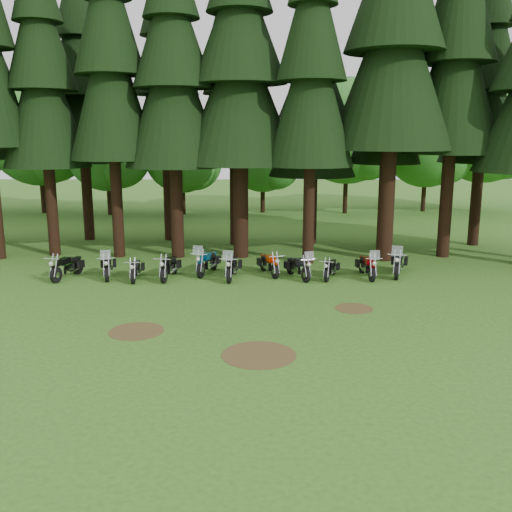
# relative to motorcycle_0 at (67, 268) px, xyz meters

# --- Properties ---
(ground) EXTENTS (120.00, 120.00, 0.00)m
(ground) POSITION_rel_motorcycle_0_xyz_m (7.50, -4.91, -0.49)
(ground) COLOR #33651F
(ground) RESTS_ON ground
(pine_front_2) EXTENTS (4.32, 4.32, 16.22)m
(pine_front_2) POSITION_rel_motorcycle_0_xyz_m (-2.27, 4.91, 9.23)
(pine_front_2) COLOR black
(pine_front_2) RESTS_ON ground
(pine_front_3) EXTENTS (4.32, 4.32, 17.57)m
(pine_front_3) POSITION_rel_motorcycle_0_xyz_m (1.21, 4.60, 10.04)
(pine_front_3) COLOR black
(pine_front_3) RESTS_ON ground
(pine_front_4) EXTENTS (4.95, 4.95, 16.33)m
(pine_front_4) POSITION_rel_motorcycle_0_xyz_m (4.29, 4.49, 9.29)
(pine_front_4) COLOR black
(pine_front_4) RESTS_ON ground
(pine_front_5) EXTENTS (5.81, 5.81, 16.72)m
(pine_front_5) POSITION_rel_motorcycle_0_xyz_m (7.57, 4.53, 9.52)
(pine_front_5) COLOR black
(pine_front_5) RESTS_ON ground
(pine_front_6) EXTENTS (4.15, 4.15, 16.75)m
(pine_front_6) POSITION_rel_motorcycle_0_xyz_m (10.94, 3.11, 9.54)
(pine_front_6) COLOR black
(pine_front_6) RESTS_ON ground
(pine_front_7) EXTENTS (5.98, 5.98, 19.41)m
(pine_front_7) POSITION_rel_motorcycle_0_xyz_m (14.87, 3.85, 11.14)
(pine_front_7) COLOR black
(pine_front_7) RESTS_ON ground
(pine_front_8) EXTENTS (4.79, 4.79, 18.63)m
(pine_front_8) POSITION_rel_motorcycle_0_xyz_m (18.12, 4.70, 10.67)
(pine_front_8) COLOR black
(pine_front_8) RESTS_ON ground
(pine_back_1) EXTENTS (4.52, 4.52, 16.22)m
(pine_back_1) POSITION_rel_motorcycle_0_xyz_m (-1.75, 9.44, 9.22)
(pine_back_1) COLOR black
(pine_back_1) RESTS_ON ground
(pine_back_2) EXTENTS (4.85, 4.85, 16.30)m
(pine_back_2) POSITION_rel_motorcycle_0_xyz_m (3.12, 9.49, 9.27)
(pine_back_2) COLOR black
(pine_back_2) RESTS_ON ground
(pine_back_3) EXTENTS (4.35, 4.35, 16.20)m
(pine_back_3) POSITION_rel_motorcycle_0_xyz_m (7.13, 8.03, 9.21)
(pine_back_3) COLOR black
(pine_back_3) RESTS_ON ground
(pine_back_4) EXTENTS (4.94, 4.94, 13.78)m
(pine_back_4) POSITION_rel_motorcycle_0_xyz_m (11.54, 8.34, 7.76)
(pine_back_4) COLOR black
(pine_back_4) RESTS_ON ground
(pine_back_5) EXTENTS (3.94, 3.94, 16.33)m
(pine_back_5) POSITION_rel_motorcycle_0_xyz_m (15.57, 7.95, 9.29)
(pine_back_5) COLOR black
(pine_back_5) RESTS_ON ground
(pine_back_6) EXTENTS (4.59, 4.59, 16.58)m
(pine_back_6) POSITION_rel_motorcycle_0_xyz_m (20.86, 7.88, 9.44)
(pine_back_6) COLOR black
(pine_back_6) RESTS_ON ground
(decid_1) EXTENTS (7.91, 7.69, 9.88)m
(decid_1) POSITION_rel_motorcycle_0_xyz_m (-8.48, 20.85, 5.35)
(decid_1) COLOR black
(decid_1) RESTS_ON ground
(decid_2) EXTENTS (6.72, 6.53, 8.40)m
(decid_2) POSITION_rel_motorcycle_0_xyz_m (-2.93, 19.87, 4.47)
(decid_2) COLOR black
(decid_2) RESTS_ON ground
(decid_3) EXTENTS (6.12, 5.95, 7.65)m
(decid_3) POSITION_rel_motorcycle_0_xyz_m (2.79, 20.22, 4.03)
(decid_3) COLOR black
(decid_3) RESTS_ON ground
(decid_4) EXTENTS (5.93, 5.76, 7.41)m
(decid_4) POSITION_rel_motorcycle_0_xyz_m (9.08, 21.41, 3.88)
(decid_4) COLOR black
(decid_4) RESTS_ON ground
(decid_5) EXTENTS (8.45, 8.21, 10.56)m
(decid_5) POSITION_rel_motorcycle_0_xyz_m (15.80, 20.80, 5.75)
(decid_5) COLOR black
(decid_5) RESTS_ON ground
(decid_6) EXTENTS (7.06, 6.86, 8.82)m
(decid_6) POSITION_rel_motorcycle_0_xyz_m (22.36, 22.10, 4.72)
(decid_6) COLOR black
(decid_6) RESTS_ON ground
(decid_7) EXTENTS (8.44, 8.20, 10.55)m
(decid_7) POSITION_rel_motorcycle_0_xyz_m (26.96, 21.92, 5.74)
(decid_7) COLOR black
(decid_7) RESTS_ON ground
(dirt_patch_0) EXTENTS (1.80, 1.80, 0.01)m
(dirt_patch_0) POSITION_rel_motorcycle_0_xyz_m (4.50, -6.91, -0.48)
(dirt_patch_0) COLOR #4C3D1E
(dirt_patch_0) RESTS_ON ground
(dirt_patch_1) EXTENTS (1.40, 1.40, 0.01)m
(dirt_patch_1) POSITION_rel_motorcycle_0_xyz_m (12.00, -4.41, -0.48)
(dirt_patch_1) COLOR #4C3D1E
(dirt_patch_1) RESTS_ON ground
(dirt_patch_2) EXTENTS (2.20, 2.20, 0.01)m
(dirt_patch_2) POSITION_rel_motorcycle_0_xyz_m (8.50, -8.91, -0.48)
(dirt_patch_2) COLOR #4C3D1E
(dirt_patch_2) RESTS_ON ground
(motorcycle_0) EXTENTS (0.78, 2.29, 0.95)m
(motorcycle_0) POSITION_rel_motorcycle_0_xyz_m (0.00, 0.00, 0.00)
(motorcycle_0) COLOR black
(motorcycle_0) RESTS_ON ground
(motorcycle_1) EXTENTS (0.75, 2.33, 1.47)m
(motorcycle_1) POSITION_rel_motorcycle_0_xyz_m (1.76, 0.17, 0.00)
(motorcycle_1) COLOR black
(motorcycle_1) RESTS_ON ground
(motorcycle_2) EXTENTS (0.34, 2.07, 0.84)m
(motorcycle_2) POSITION_rel_motorcycle_0_xyz_m (3.08, -0.21, -0.06)
(motorcycle_2) COLOR black
(motorcycle_2) RESTS_ON ground
(motorcycle_3) EXTENTS (0.44, 2.33, 0.95)m
(motorcycle_3) POSITION_rel_motorcycle_0_xyz_m (4.52, 0.01, -0.00)
(motorcycle_3) COLOR black
(motorcycle_3) RESTS_ON ground
(motorcycle_4) EXTENTS (0.95, 2.40, 1.52)m
(motorcycle_4) POSITION_rel_motorcycle_0_xyz_m (6.14, 0.90, 0.02)
(motorcycle_4) COLOR black
(motorcycle_4) RESTS_ON ground
(motorcycle_5) EXTENTS (0.56, 2.39, 1.50)m
(motorcycle_5) POSITION_rel_motorcycle_0_xyz_m (7.31, -0.02, 0.01)
(motorcycle_5) COLOR black
(motorcycle_5) RESTS_ON ground
(motorcycle_6) EXTENTS (0.84, 2.15, 0.90)m
(motorcycle_6) POSITION_rel_motorcycle_0_xyz_m (8.97, 0.70, -0.03)
(motorcycle_6) COLOR black
(motorcycle_6) RESTS_ON ground
(motorcycle_7) EXTENTS (1.10, 2.19, 1.42)m
(motorcycle_7) POSITION_rel_motorcycle_0_xyz_m (10.24, 0.05, -0.01)
(motorcycle_7) COLOR black
(motorcycle_7) RESTS_ON ground
(motorcycle_8) EXTENTS (0.77, 1.91, 0.81)m
(motorcycle_8) POSITION_rel_motorcycle_0_xyz_m (11.68, 0.08, -0.07)
(motorcycle_8) COLOR black
(motorcycle_8) RESTS_ON ground
(motorcycle_9) EXTENTS (0.53, 2.32, 1.46)m
(motorcycle_9) POSITION_rel_motorcycle_0_xyz_m (13.33, 0.24, 0.00)
(motorcycle_9) COLOR black
(motorcycle_9) RESTS_ON ground
(motorcycle_10) EXTENTS (1.06, 2.48, 1.58)m
(motorcycle_10) POSITION_rel_motorcycle_0_xyz_m (14.82, 0.62, 0.04)
(motorcycle_10) COLOR black
(motorcycle_10) RESTS_ON ground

